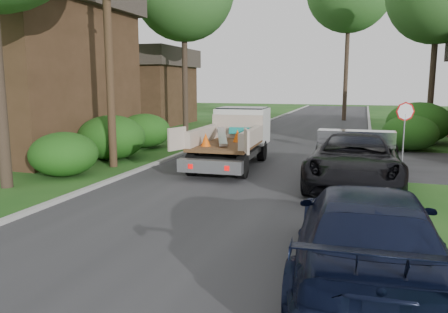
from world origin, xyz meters
name	(u,v)px	position (x,y,z in m)	size (l,w,h in m)	color
ground	(200,216)	(0.00, 0.00, 0.00)	(120.00, 120.00, 0.00)	#184614
road	(278,154)	(0.00, 10.00, 0.00)	(8.00, 90.00, 0.02)	#28282B
curb_left	(195,149)	(-4.10, 10.00, 0.06)	(0.20, 90.00, 0.12)	#9E9E99
curb_right	(372,157)	(4.10, 10.00, 0.06)	(0.20, 90.00, 0.12)	#9E9E99
stop_sign	(405,120)	(5.20, 9.00, 1.78)	(0.71, 0.32, 2.48)	slate
utility_pole	(108,29)	(-5.48, 4.98, 5.17)	(2.42, 1.25, 10.00)	#382619
house_left_near	(10,59)	(-12.00, 7.00, 4.28)	(9.72, 8.64, 8.40)	#382617
house_left_far	(140,85)	(-13.50, 22.00, 3.05)	(7.56, 7.56, 6.00)	#382617
hedge_left_a	(64,154)	(-6.20, 3.00, 0.77)	(2.34, 2.34, 1.53)	#13410F
hedge_left_b	(111,137)	(-6.50, 6.50, 0.94)	(2.86, 2.86, 1.87)	#13410F
hedge_left_c	(144,131)	(-6.80, 10.00, 0.85)	(2.60, 2.60, 1.70)	#13410F
hedge_right_a	(410,133)	(5.80, 13.00, 0.85)	(2.60, 2.60, 1.70)	#13410F
hedge_right_b	(419,123)	(6.50, 16.00, 1.10)	(3.38, 3.38, 2.21)	#13410F
flatbed_truck	(236,134)	(-1.18, 7.21, 1.20)	(2.72, 5.89, 2.20)	black
black_pickup	(355,160)	(3.45, 4.50, 0.84)	(2.78, 6.02, 1.67)	black
navy_suv	(367,235)	(3.80, -2.50, 0.80)	(2.23, 5.48, 1.59)	black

